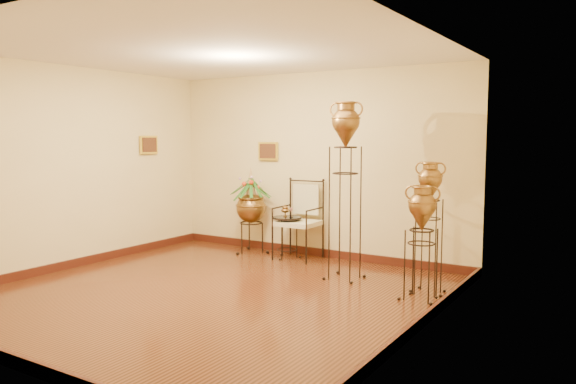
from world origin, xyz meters
The scene contains 8 objects.
ground centered at (0.00, 0.00, 0.00)m, with size 5.00×5.00×0.00m, color brown.
room_shell centered at (-0.01, 0.01, 1.73)m, with size 5.02×5.02×2.81m.
amphora_tall centered at (1.02, 1.44, 1.17)m, with size 0.57×0.57×2.30m.
amphora_mid centered at (2.15, 1.35, 0.79)m, with size 0.42×0.42×1.56m.
amphora_short centered at (2.15, 1.09, 0.65)m, with size 0.45×0.45×1.31m.
planter_urn centered at (-0.97, 2.15, 0.77)m, with size 0.80×0.80×1.38m.
armchair centered at (-0.11, 2.15, 0.59)m, with size 0.68×0.63×1.18m.
side_table centered at (-0.27, 2.10, 0.33)m, with size 0.56×0.56×0.80m.
Camera 1 is at (4.17, -4.97, 1.83)m, focal length 35.00 mm.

